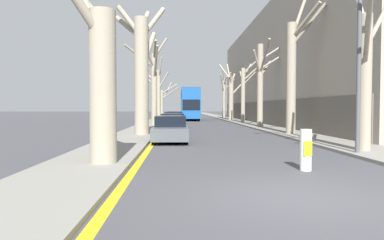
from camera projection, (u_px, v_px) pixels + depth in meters
name	position (u px, v px, depth m)	size (l,w,h in m)	color
ground_plane	(300.00, 198.00, 6.83)	(300.00, 300.00, 0.00)	#424247
sidewalk_left	(161.00, 118.00, 56.54)	(2.69, 120.00, 0.12)	gray
sidewalk_right	(224.00, 118.00, 56.96)	(2.69, 120.00, 0.12)	gray
building_facade_right	(300.00, 70.00, 39.11)	(10.08, 47.65, 12.29)	#9E9384
kerb_line_stripe	(170.00, 118.00, 56.60)	(0.24, 120.00, 0.01)	yellow
street_tree_left_0	(97.00, 70.00, 10.31)	(2.18, 3.17, 6.91)	gray
street_tree_left_1	(142.00, 69.00, 21.30)	(3.28, 2.89, 8.64)	gray
street_tree_left_2	(154.00, 84.00, 31.97)	(3.85, 2.86, 8.37)	gray
street_tree_left_3	(158.00, 91.00, 42.81)	(4.41, 3.02, 7.96)	gray
street_tree_left_4	(163.00, 101.00, 53.31)	(3.98, 2.32, 5.85)	gray
street_tree_right_0	(365.00, 67.00, 13.24)	(2.94, 4.31, 7.39)	gray
street_tree_right_1	(293.00, 72.00, 22.11)	(2.06, 3.01, 9.06)	gray
street_tree_right_2	(261.00, 82.00, 30.64)	(2.95, 3.56, 7.49)	gray
street_tree_right_3	(244.00, 91.00, 38.97)	(3.07, 3.23, 8.27)	gray
street_tree_right_4	(231.00, 94.00, 47.31)	(3.22, 2.79, 8.02)	gray
street_tree_right_5	(224.00, 96.00, 54.79)	(2.57, 2.00, 7.91)	gray
double_decker_bus	(190.00, 103.00, 49.03)	(2.55, 10.42, 4.45)	#19519E
parked_car_0	(171.00, 129.00, 18.22)	(1.81, 4.45, 1.36)	#4C5156
parked_car_1	(173.00, 124.00, 24.46)	(1.82, 4.42, 1.36)	#9EA3AD
parked_car_2	(174.00, 120.00, 30.85)	(1.77, 4.46, 1.39)	black
parked_car_3	(175.00, 118.00, 37.40)	(1.74, 4.24, 1.38)	#4C5156
lamp_post	(357.00, 17.00, 12.65)	(1.40, 0.20, 9.38)	#4C4F54
traffic_bollard	(306.00, 150.00, 9.76)	(0.32, 0.33, 1.19)	white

